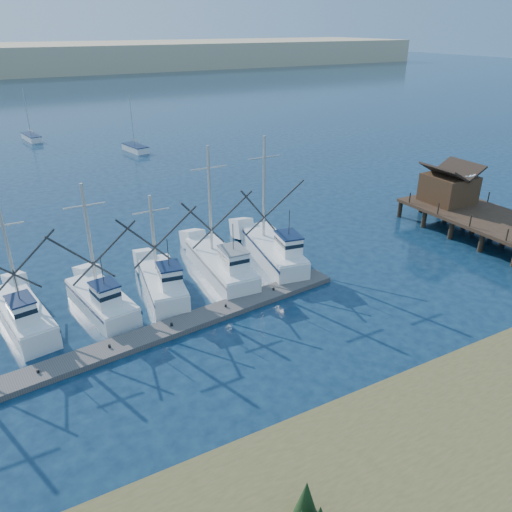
# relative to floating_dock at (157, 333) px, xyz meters

# --- Properties ---
(ground) EXTENTS (500.00, 500.00, 0.00)m
(ground) POSITION_rel_floating_dock_xyz_m (9.40, -6.47, -0.18)
(ground) COLOR #0C1F35
(ground) RESTS_ON ground
(floating_dock) EXTENTS (27.29, 4.83, 0.36)m
(floating_dock) POSITION_rel_floating_dock_xyz_m (0.00, 0.00, 0.00)
(floating_dock) COLOR #5A5551
(floating_dock) RESTS_ON ground
(timber_pier) EXTENTS (7.00, 20.00, 8.00)m
(timber_pier) POSITION_rel_floating_dock_xyz_m (30.90, 1.98, 2.39)
(timber_pier) COLOR black
(timber_pier) RESTS_ON ground
(dune_ridge) EXTENTS (360.00, 60.00, 10.00)m
(dune_ridge) POSITION_rel_floating_dock_xyz_m (9.40, 203.53, 4.82)
(dune_ridge) COLOR tan
(dune_ridge) RESTS_ON ground
(trawler_fleet) EXTENTS (26.96, 9.20, 9.88)m
(trawler_fleet) POSITION_rel_floating_dock_xyz_m (1.27, 4.89, 0.79)
(trawler_fleet) COLOR white
(trawler_fleet) RESTS_ON ground
(sailboat_near) EXTENTS (2.81, 5.43, 8.10)m
(sailboat_near) POSITION_rel_floating_dock_xyz_m (12.98, 48.62, 0.32)
(sailboat_near) COLOR white
(sailboat_near) RESTS_ON ground
(sailboat_far) EXTENTS (2.61, 5.98, 8.10)m
(sailboat_far) POSITION_rel_floating_dock_xyz_m (0.29, 64.52, 0.31)
(sailboat_far) COLOR white
(sailboat_far) RESTS_ON ground
(flying_gull) EXTENTS (1.07, 0.19, 0.19)m
(flying_gull) POSITION_rel_floating_dock_xyz_m (25.13, -1.04, 6.78)
(flying_gull) COLOR white
(flying_gull) RESTS_ON ground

